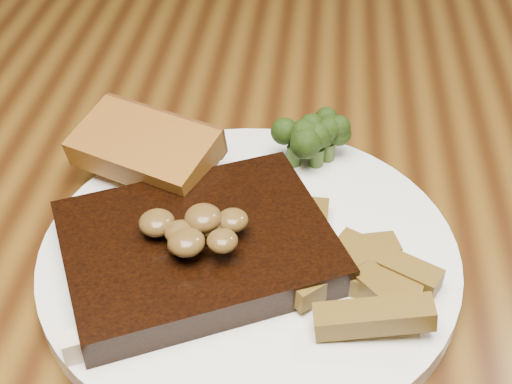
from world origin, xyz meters
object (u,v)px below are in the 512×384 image
(steak, at_px, (198,248))
(garlic_bread, at_px, (147,169))
(plate, at_px, (249,258))
(potato_wedges, at_px, (366,268))
(dining_table, at_px, (236,319))
(chair_far, at_px, (176,81))

(steak, distance_m, garlic_bread, 0.10)
(plate, distance_m, potato_wedges, 0.08)
(plate, bearing_deg, steak, -159.41)
(dining_table, xyz_separation_m, plate, (0.01, -0.03, 0.10))
(plate, bearing_deg, dining_table, 119.22)
(steak, relative_size, potato_wedges, 1.87)
(steak, bearing_deg, chair_far, 78.15)
(chair_far, xyz_separation_m, garlic_bread, (0.12, -0.63, 0.31))
(steak, bearing_deg, plate, -4.91)
(plate, height_order, garlic_bread, garlic_bread)
(plate, distance_m, steak, 0.04)
(chair_far, bearing_deg, potato_wedges, 89.91)
(chair_far, distance_m, potato_wedges, 0.84)
(plate, relative_size, potato_wedges, 3.10)
(dining_table, distance_m, chair_far, 0.73)
(dining_table, relative_size, chair_far, 1.87)
(dining_table, bearing_deg, chair_far, 105.91)
(steak, bearing_deg, dining_table, 38.72)
(chair_far, relative_size, potato_wedges, 9.04)
(dining_table, relative_size, garlic_bread, 14.83)
(plate, relative_size, steak, 1.66)
(chair_far, relative_size, garlic_bread, 7.94)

